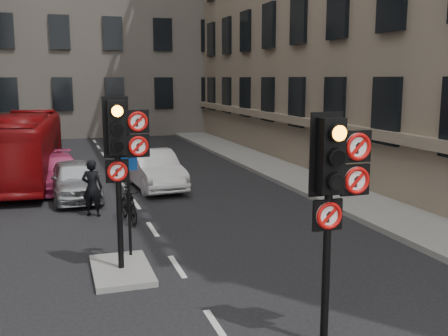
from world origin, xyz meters
TOP-DOWN VIEW (x-y plane):
  - pavement_right at (7.20, 12.00)m, footprint 3.00×50.00m
  - centre_island at (-1.20, 5.00)m, footprint 1.20×2.00m
  - building_far at (0.00, 38.00)m, footprint 30.00×14.00m
  - signal_near at (1.49, 0.99)m, footprint 0.91×0.40m
  - signal_far at (-1.11, 4.99)m, footprint 0.91×0.40m
  - car_silver at (-1.85, 12.42)m, footprint 1.81×3.96m
  - car_white at (1.04, 13.41)m, footprint 1.82×4.37m
  - car_pink at (-2.37, 14.38)m, footprint 2.15×4.44m
  - bus_red at (-3.61, 16.27)m, footprint 2.98×9.79m
  - motorcycle at (-0.50, 8.94)m, footprint 0.66×1.69m
  - motorcyclist at (-1.43, 9.95)m, footprint 0.73×0.62m
  - info_sign at (-0.90, 5.73)m, footprint 0.39×0.12m

SIDE VIEW (x-z plane):
  - centre_island at x=-1.20m, z-range 0.00..0.12m
  - pavement_right at x=7.20m, z-range 0.00..0.16m
  - motorcycle at x=-0.50m, z-range 0.00..0.99m
  - car_pink at x=-2.37m, z-range 0.00..1.25m
  - car_silver at x=-1.85m, z-range 0.00..1.32m
  - car_white at x=1.04m, z-range 0.00..1.40m
  - motorcyclist at x=-1.43m, z-range 0.00..1.71m
  - bus_red at x=-3.61m, z-range 0.00..2.69m
  - info_sign at x=-0.90m, z-range 0.45..2.70m
  - signal_near at x=1.49m, z-range 0.79..4.37m
  - signal_far at x=-1.11m, z-range 0.91..4.49m
  - building_far at x=0.00m, z-range 0.00..20.00m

